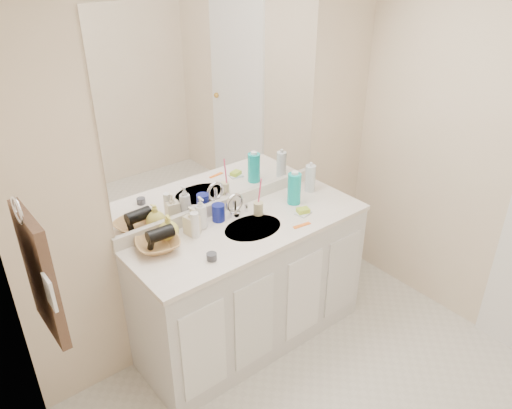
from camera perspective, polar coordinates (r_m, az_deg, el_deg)
The scene contains 25 objects.
wall_back at distance 3.04m, azimuth -3.85°, elevation 4.77°, with size 2.60×0.02×2.40m, color beige.
vanity_cabinet at distance 3.26m, azimuth -0.56°, elevation -9.35°, with size 1.50×0.55×0.85m, color silver.
countertop at distance 3.00m, azimuth -0.60°, elevation -2.73°, with size 1.52×0.57×0.03m, color silver.
backsplash at distance 3.16m, azimuth -3.53°, elevation 0.04°, with size 1.52×0.03×0.08m, color beige.
sink_basin at distance 2.99m, azimuth -0.36°, elevation -2.84°, with size 0.37×0.37×0.02m, color #BBB9A4.
faucet at distance 3.08m, azimuth -2.45°, elevation -0.41°, with size 0.02×0.02×0.11m, color silver.
mirror at distance 2.91m, azimuth -4.02°, elevation 11.22°, with size 1.48×0.01×1.20m, color white.
blue_mug at distance 3.04m, azimuth -4.32°, elevation -0.93°, with size 0.08×0.08×0.11m, color navy.
tan_cup at distance 3.10m, azimuth 0.27°, elevation -0.45°, with size 0.06×0.06×0.08m, color #C5BB8B.
toothbrush at distance 3.06m, azimuth 0.42°, elevation 1.39°, with size 0.01×0.01×0.20m, color #F84174.
mouthwash_bottle at distance 3.21m, azimuth 4.39°, elevation 1.82°, with size 0.09×0.09×0.21m, color #0EB1AD.
clear_pump_bottle at distance 3.38m, azimuth 6.22°, elevation 2.99°, with size 0.07×0.07×0.18m, color silver.
soap_dish at distance 3.14m, azimuth 5.39°, elevation -0.98°, with size 0.09×0.07×0.01m, color silver.
green_soap at distance 3.13m, azimuth 5.40°, elevation -0.68°, with size 0.08×0.05×0.03m, color #A2C22F.
orange_comb at distance 3.01m, azimuth 5.27°, elevation -2.38°, with size 0.12×0.02×0.00m, color orange.
dark_jar at distance 2.70m, azimuth -5.09°, elevation -5.96°, with size 0.06×0.06×0.04m, color #3A3B42.
extra_white_bottle at distance 2.88m, azimuth -7.01°, elevation -2.33°, with size 0.05×0.05×0.16m, color white.
soap_bottle_white at distance 2.95m, azimuth -6.32°, elevation -0.93°, with size 0.08×0.08×0.20m, color silver.
soap_bottle_cream at distance 2.91m, azimuth -7.37°, elevation -1.82°, with size 0.08×0.08×0.17m, color beige.
soap_bottle_yellow at distance 2.88m, azimuth -9.99°, elevation -2.56°, with size 0.12×0.12×0.15m, color #E5D959.
wicker_basket at distance 2.83m, azimuth -11.14°, elevation -4.47°, with size 0.24×0.24×0.06m, color #AC7B45.
hair_dryer at distance 2.80m, azimuth -10.90°, elevation -3.31°, with size 0.07×0.07×0.15m, color black.
towel_ring at distance 2.00m, azimuth -25.61°, elevation -0.59°, with size 0.11×0.11×0.01m, color silver.
hand_towel at distance 2.15m, azimuth -23.42°, elevation -7.41°, with size 0.04×0.32×0.55m, color #32231A.
switch_plate at distance 1.96m, azimuth -22.51°, elevation -9.27°, with size 0.01×0.09×0.13m, color white.
Camera 1 is at (-1.58, -0.99, 2.44)m, focal length 35.00 mm.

